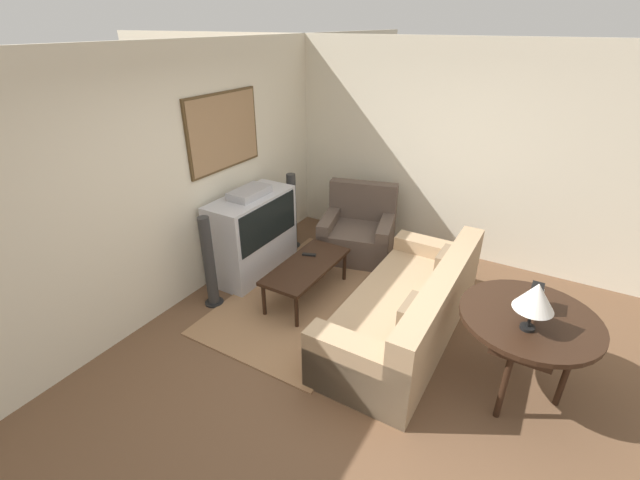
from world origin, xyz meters
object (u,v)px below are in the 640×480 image
at_px(tv, 253,234).
at_px(speaker_tower_left, 209,265).
at_px(couch, 408,310).
at_px(table_lamp, 536,297).
at_px(armchair, 358,234).
at_px(coffee_table, 307,268).
at_px(speaker_tower_right, 292,213).
at_px(console_table, 529,323).
at_px(mantel_clock, 535,298).

relative_size(tv, speaker_tower_left, 1.08).
distance_m(couch, table_lamp, 1.35).
height_order(armchair, table_lamp, table_lamp).
bearing_deg(table_lamp, coffee_table, 78.62).
height_order(armchair, speaker_tower_right, speaker_tower_right).
bearing_deg(armchair, speaker_tower_right, -177.19).
xyz_separation_m(tv, speaker_tower_right, (0.80, -0.04, -0.02)).
bearing_deg(couch, console_table, 78.66).
height_order(couch, speaker_tower_right, speaker_tower_right).
bearing_deg(mantel_clock, table_lamp, 179.80).
relative_size(armchair, table_lamp, 2.71).
height_order(table_lamp, mantel_clock, table_lamp).
bearing_deg(console_table, speaker_tower_left, 96.81).
bearing_deg(coffee_table, mantel_clock, -94.28).
bearing_deg(coffee_table, couch, -92.77).
xyz_separation_m(tv, speaker_tower_left, (-0.80, -0.04, -0.02)).
distance_m(tv, couch, 2.11).
xyz_separation_m(tv, couch, (-0.21, -2.09, -0.23)).
height_order(console_table, table_lamp, table_lamp).
height_order(console_table, speaker_tower_left, speaker_tower_left).
relative_size(coffee_table, speaker_tower_right, 1.09).
distance_m(console_table, table_lamp, 0.40).
distance_m(coffee_table, mantel_clock, 2.32).
xyz_separation_m(couch, console_table, (-0.22, -1.05, 0.41)).
bearing_deg(armchair, coffee_table, -106.73).
height_order(speaker_tower_left, speaker_tower_right, same).
relative_size(tv, armchair, 1.05).
xyz_separation_m(table_lamp, speaker_tower_right, (1.41, 3.10, -0.55)).
relative_size(armchair, coffee_table, 0.95).
relative_size(tv, console_table, 1.07).
xyz_separation_m(armchair, mantel_clock, (-1.40, -2.22, 0.58)).
xyz_separation_m(console_table, speaker_tower_left, (-0.37, 3.10, -0.20)).
height_order(coffee_table, console_table, console_table).
relative_size(coffee_table, speaker_tower_left, 1.09).
relative_size(couch, speaker_tower_right, 2.12).
relative_size(mantel_clock, speaker_tower_left, 0.20).
xyz_separation_m(console_table, speaker_tower_right, (1.23, 3.10, -0.20)).
bearing_deg(mantel_clock, console_table, -176.53).
height_order(armchair, console_table, armchair).
relative_size(tv, couch, 0.51).
relative_size(couch, coffee_table, 1.95).
bearing_deg(table_lamp, tv, 78.97).
bearing_deg(speaker_tower_right, console_table, -111.62).
height_order(console_table, mantel_clock, mantel_clock).
xyz_separation_m(tv, coffee_table, (-0.16, -0.87, -0.14)).
xyz_separation_m(mantel_clock, speaker_tower_right, (1.13, 3.10, -0.37)).
height_order(coffee_table, speaker_tower_right, speaker_tower_right).
bearing_deg(speaker_tower_right, armchair, -72.52).
height_order(tv, couch, tv).
relative_size(console_table, mantel_clock, 5.02).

